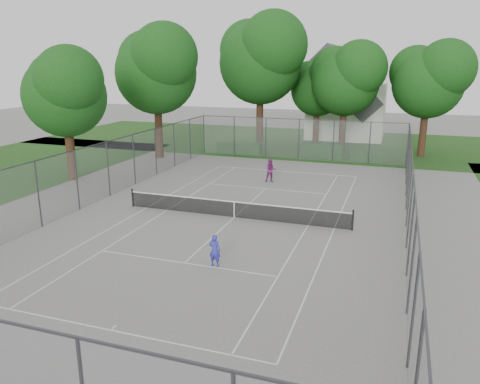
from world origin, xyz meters
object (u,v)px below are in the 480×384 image
(tennis_net, at_px, (234,209))
(woman_player, at_px, (271,171))
(girl_player, at_px, (215,250))
(house, at_px, (347,101))

(tennis_net, xyz_separation_m, woman_player, (-0.17, 8.28, 0.33))
(tennis_net, height_order, girl_player, girl_player)
(girl_player, relative_size, woman_player, 0.83)
(tennis_net, distance_m, house, 30.67)
(girl_player, bearing_deg, woman_player, -82.04)
(house, height_order, woman_player, house)
(woman_player, bearing_deg, girl_player, -107.21)
(tennis_net, height_order, woman_player, woman_player)
(girl_player, distance_m, woman_player, 14.59)
(house, relative_size, woman_player, 6.05)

